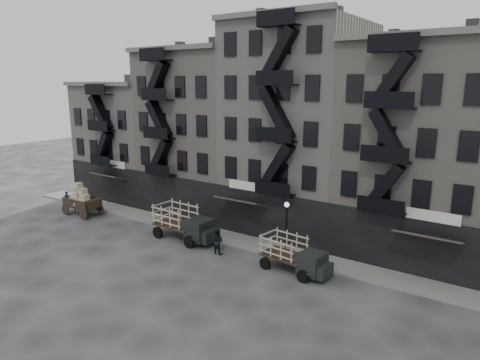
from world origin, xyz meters
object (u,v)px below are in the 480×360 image
Objects in this scene: stake_truck_east at (294,252)px; pedestrian_mid at (218,241)px; horse at (75,207)px; stake_truck_west at (184,221)px; wagon at (81,197)px; pedestrian_west at (67,200)px.

pedestrian_mid is at bearing -169.37° from stake_truck_east.
stake_truck_west reaches higher than horse.
wagon is at bearing -172.67° from stake_truck_east.
horse is 1.13× the size of pedestrian_west.
stake_truck_east is at bearing -173.17° from pedestrian_mid.
stake_truck_west is 15.75m from pedestrian_west.
wagon is at bearing -60.71° from pedestrian_west.
horse is 0.33× the size of stake_truck_west.
wagon is 0.74× the size of stake_truck_east.
pedestrian_west is at bearing 168.51° from wagon.
stake_truck_west is at bearing -175.35° from stake_truck_east.
stake_truck_west is (12.46, 0.63, -0.18)m from wagon.
stake_truck_east is 6.09m from pedestrian_mid.
stake_truck_west is (12.92, 1.06, 0.81)m from horse.
stake_truck_east is at bearing -50.96° from pedestrian_west.
stake_truck_east reaches higher than pedestrian_west.
stake_truck_west is at bearing 1.85° from wagon.
stake_truck_east is (10.05, -0.34, -0.22)m from stake_truck_west.
stake_truck_east is 2.57× the size of pedestrian_mid.
wagon is at bearing -29.97° from horse.
wagon is at bearing -174.97° from stake_truck_west.
stake_truck_east is 25.79m from pedestrian_west.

